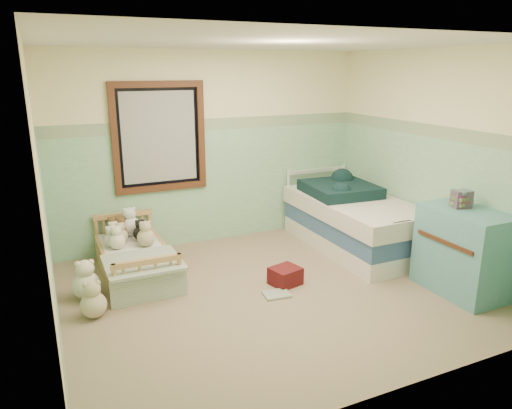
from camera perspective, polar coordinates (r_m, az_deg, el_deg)
name	(u,v)px	position (r m, az deg, el deg)	size (l,w,h in m)	color
floor	(273,293)	(5.13, 1.99, -10.48)	(4.20, 3.60, 0.02)	#887255
ceiling	(275,41)	(4.60, 2.31, 18.87)	(4.20, 3.60, 0.02)	silver
wall_back	(212,149)	(6.34, -5.24, 6.61)	(4.20, 0.04, 2.50)	beige
wall_front	(397,231)	(3.26, 16.49, -3.10)	(4.20, 0.04, 2.50)	beige
wall_left	(42,200)	(4.23, -24.21, 0.46)	(0.04, 3.60, 2.50)	beige
wall_right	(435,160)	(5.94, 20.63, 5.01)	(0.04, 3.60, 2.50)	beige
wainscot_mint	(214,186)	(6.42, -5.08, 2.19)	(4.20, 0.01, 1.50)	#83AC8E
border_strip	(212,124)	(6.28, -5.27, 9.52)	(4.20, 0.01, 0.15)	#3A6338
window_frame	(159,137)	(6.08, -11.45, 7.86)	(1.16, 0.06, 1.36)	#452312
window_blinds	(159,137)	(6.09, -11.47, 7.87)	(0.92, 0.01, 1.12)	#B5B5AD
toddler_bed_frame	(136,267)	(5.66, -14.14, -7.23)	(0.72, 1.43, 0.18)	#98673C
toddler_mattress	(135,254)	(5.60, -14.24, -5.80)	(0.65, 1.37, 0.12)	white
patchwork_quilt	(143,262)	(5.17, -13.36, -6.74)	(0.78, 0.72, 0.03)	#7797B9
plush_bed_brown	(113,231)	(6.00, -16.65, -3.01)	(0.18, 0.18, 0.18)	brown
plush_bed_white	(130,226)	(6.02, -14.79, -2.50)	(0.24, 0.24, 0.24)	white
plush_bed_tan	(121,236)	(5.80, -15.83, -3.65)	(0.17, 0.17, 0.17)	#CEB990
plush_bed_dark	(141,233)	(5.83, -13.61, -3.35)	(0.17, 0.17, 0.17)	black
plush_floor_cream	(87,286)	(5.23, -19.56, -9.11)	(0.28, 0.28, 0.28)	#F5E7C6
plush_floor_tan	(94,305)	(4.85, -18.82, -11.29)	(0.25, 0.25, 0.25)	#CEB990
twin_bed_frame	(354,239)	(6.41, 11.60, -4.11)	(0.99, 1.98, 0.22)	white
twin_boxspring	(355,224)	(6.34, 11.71, -2.24)	(0.99, 1.98, 0.22)	navy
twin_mattress	(356,207)	(6.27, 11.82, -0.33)	(1.03, 2.02, 0.22)	silver
teal_blanket	(340,189)	(6.43, 9.98, 1.84)	(0.84, 0.89, 0.14)	black
dresser	(463,251)	(5.42, 23.52, -5.15)	(0.56, 0.89, 0.89)	teal
book_stack	(461,199)	(5.33, 23.32, 0.60)	(0.18, 0.14, 0.18)	brown
red_pillow	(285,276)	(5.27, 3.52, -8.51)	(0.31, 0.27, 0.19)	maroon
floor_book	(277,294)	(5.05, 2.49, -10.67)	(0.27, 0.21, 0.03)	gold
extra_plush_0	(146,238)	(5.63, -12.99, -3.87)	(0.20, 0.20, 0.20)	#CEB990
extra_plush_1	(114,235)	(5.87, -16.63, -3.48)	(0.17, 0.17, 0.17)	#F5E7C6
extra_plush_2	(121,231)	(5.98, -15.78, -3.01)	(0.18, 0.18, 0.18)	brown
extra_plush_3	(111,239)	(5.73, -16.91, -4.01)	(0.16, 0.16, 0.16)	white
extra_plush_4	(117,241)	(5.62, -16.26, -4.22)	(0.19, 0.19, 0.19)	#F5E7C6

